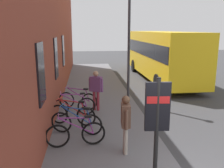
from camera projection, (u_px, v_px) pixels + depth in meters
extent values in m
plane|color=#38383A|center=(159.00, 108.00, 11.18)|extent=(60.00, 60.00, 0.00)
cube|color=slate|center=(97.00, 97.00, 12.81)|extent=(24.00, 3.50, 0.12)
cube|color=brown|center=(56.00, 21.00, 12.70)|extent=(22.00, 0.60, 7.86)
cube|color=black|center=(41.00, 73.00, 6.29)|extent=(0.90, 0.06, 1.60)
cube|color=black|center=(56.00, 58.00, 9.68)|extent=(0.90, 0.06, 1.60)
cube|color=black|center=(63.00, 51.00, 13.07)|extent=(0.90, 0.06, 1.60)
torus|color=black|center=(57.00, 136.00, 7.08)|extent=(0.12, 0.72, 0.72)
torus|color=black|center=(93.00, 133.00, 7.28)|extent=(0.12, 0.72, 0.72)
cylinder|color=#8C338C|center=(76.00, 126.00, 7.12)|extent=(0.12, 1.02, 0.58)
cylinder|color=#8C338C|center=(73.00, 118.00, 7.05)|extent=(0.10, 0.85, 0.09)
cylinder|color=#8C338C|center=(91.00, 126.00, 7.21)|extent=(0.05, 0.19, 0.51)
cube|color=black|center=(88.00, 117.00, 7.13)|extent=(0.12, 0.21, 0.06)
cylinder|color=#8C338C|center=(58.00, 117.00, 6.96)|extent=(0.48, 0.06, 0.02)
torus|color=black|center=(61.00, 122.00, 8.14)|extent=(0.28, 0.70, 0.72)
torus|color=black|center=(92.00, 125.00, 7.94)|extent=(0.28, 0.70, 0.72)
cylinder|color=#1E4CA5|center=(77.00, 116.00, 7.97)|extent=(0.34, 0.98, 0.58)
cylinder|color=#1E4CA5|center=(74.00, 108.00, 7.93)|extent=(0.29, 0.82, 0.09)
cylinder|color=#1E4CA5|center=(89.00, 117.00, 7.90)|extent=(0.09, 0.19, 0.51)
cube|color=black|center=(87.00, 109.00, 7.85)|extent=(0.16, 0.22, 0.06)
cylinder|color=#1E4CA5|center=(62.00, 105.00, 8.00)|extent=(0.46, 0.17, 0.02)
torus|color=black|center=(59.00, 114.00, 8.92)|extent=(0.30, 0.70, 0.72)
torus|color=black|center=(86.00, 116.00, 8.69)|extent=(0.30, 0.70, 0.72)
cylinder|color=#B21E1E|center=(73.00, 108.00, 8.74)|extent=(0.38, 0.97, 0.58)
cylinder|color=#B21E1E|center=(70.00, 101.00, 8.70)|extent=(0.32, 0.81, 0.09)
cylinder|color=#B21E1E|center=(84.00, 110.00, 8.65)|extent=(0.10, 0.19, 0.51)
cube|color=black|center=(82.00, 102.00, 8.60)|extent=(0.16, 0.22, 0.06)
cylinder|color=#B21E1E|center=(59.00, 98.00, 8.78)|extent=(0.46, 0.18, 0.02)
torus|color=black|center=(60.00, 108.00, 9.64)|extent=(0.13, 0.72, 0.72)
torus|color=black|center=(86.00, 106.00, 9.85)|extent=(0.13, 0.72, 0.72)
cylinder|color=#8C338C|center=(74.00, 100.00, 9.69)|extent=(0.13, 1.02, 0.58)
cylinder|color=#8C338C|center=(72.00, 94.00, 9.62)|extent=(0.12, 0.85, 0.09)
cylinder|color=#8C338C|center=(84.00, 100.00, 9.78)|extent=(0.05, 0.19, 0.51)
cube|color=black|center=(82.00, 93.00, 9.70)|extent=(0.12, 0.21, 0.06)
cylinder|color=#8C338C|center=(61.00, 93.00, 9.52)|extent=(0.48, 0.07, 0.02)
torus|color=black|center=(67.00, 100.00, 10.72)|extent=(0.29, 0.70, 0.72)
torus|color=black|center=(89.00, 101.00, 10.50)|extent=(0.29, 0.70, 0.72)
cylinder|color=#8C338C|center=(78.00, 95.00, 10.54)|extent=(0.36, 0.97, 0.58)
cylinder|color=#8C338C|center=(76.00, 89.00, 10.51)|extent=(0.31, 0.82, 0.09)
cylinder|color=#8C338C|center=(88.00, 96.00, 10.46)|extent=(0.09, 0.19, 0.51)
cube|color=black|center=(86.00, 89.00, 10.41)|extent=(0.16, 0.22, 0.06)
cylinder|color=#8C338C|center=(67.00, 87.00, 10.58)|extent=(0.46, 0.18, 0.02)
cylinder|color=black|center=(157.00, 130.00, 5.42)|extent=(0.10, 0.10, 2.40)
cube|color=black|center=(158.00, 107.00, 5.29)|extent=(0.12, 0.55, 1.10)
cube|color=red|center=(158.00, 99.00, 5.26)|extent=(0.13, 0.50, 0.16)
cube|color=yellow|center=(161.00, 53.00, 17.19)|extent=(10.52, 2.57, 3.00)
cube|color=black|center=(161.00, 48.00, 17.11)|extent=(10.31, 2.61, 0.90)
cylinder|color=black|center=(197.00, 82.00, 14.37)|extent=(1.00, 0.26, 1.00)
cylinder|color=black|center=(158.00, 83.00, 14.10)|extent=(1.00, 0.26, 1.00)
cylinder|color=black|center=(161.00, 65.00, 20.88)|extent=(1.00, 0.26, 1.00)
cylinder|color=black|center=(134.00, 66.00, 20.61)|extent=(1.00, 0.26, 1.00)
cylinder|color=maroon|center=(98.00, 101.00, 10.37)|extent=(0.12, 0.12, 0.84)
cylinder|color=maroon|center=(94.00, 100.00, 10.42)|extent=(0.12, 0.12, 0.84)
cube|color=#723F72|center=(96.00, 84.00, 10.24)|extent=(0.43, 0.55, 0.63)
sphere|color=tan|center=(96.00, 74.00, 10.14)|extent=(0.23, 0.23, 0.23)
cylinder|color=#723F72|center=(102.00, 85.00, 10.15)|extent=(0.10, 0.10, 0.56)
cylinder|color=#723F72|center=(90.00, 84.00, 10.33)|extent=(0.10, 0.10, 0.56)
cylinder|color=#B2A599|center=(126.00, 141.00, 6.69)|extent=(0.12, 0.12, 0.82)
cylinder|color=#B2A599|center=(125.00, 138.00, 6.86)|extent=(0.12, 0.12, 0.82)
cube|color=brown|center=(126.00, 115.00, 6.62)|extent=(0.50, 0.28, 0.61)
sphere|color=brown|center=(126.00, 100.00, 6.53)|extent=(0.22, 0.22, 0.22)
cylinder|color=brown|center=(126.00, 120.00, 6.37)|extent=(0.10, 0.10, 0.54)
cylinder|color=brown|center=(125.00, 113.00, 6.89)|extent=(0.10, 0.10, 0.54)
cylinder|color=#333338|center=(129.00, 46.00, 11.25)|extent=(0.12, 0.12, 5.27)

